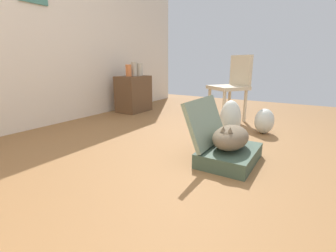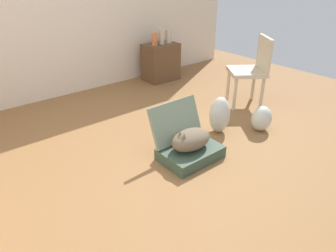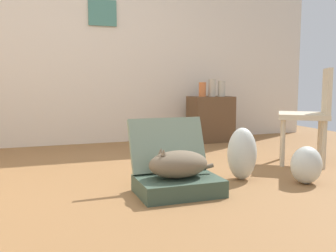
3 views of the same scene
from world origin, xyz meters
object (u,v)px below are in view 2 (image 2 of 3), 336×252
(plastic_bag_clear, at_px, (262,118))
(vase_round, at_px, (162,37))
(vase_tall, at_px, (155,39))
(chair, at_px, (252,68))
(cat, at_px, (191,139))
(vase_short, at_px, (169,36))
(suitcase_base, at_px, (190,153))
(plastic_bag_white, at_px, (220,115))
(side_table, at_px, (161,62))

(plastic_bag_clear, xyz_separation_m, vase_round, (0.24, 2.18, 0.58))
(vase_tall, relative_size, chair, 0.20)
(cat, height_order, vase_short, vase_short)
(vase_short, bearing_deg, plastic_bag_clear, -99.86)
(suitcase_base, xyz_separation_m, vase_round, (1.30, 2.10, 0.67))
(suitcase_base, distance_m, cat, 0.16)
(cat, xyz_separation_m, chair, (1.58, 0.50, 0.30))
(suitcase_base, relative_size, plastic_bag_white, 1.37)
(cat, relative_size, plastic_bag_clear, 1.72)
(suitcase_base, relative_size, side_table, 0.98)
(suitcase_base, bearing_deg, plastic_bag_clear, -4.25)
(side_table, relative_size, vase_short, 2.89)
(plastic_bag_white, xyz_separation_m, chair, (0.93, 0.29, 0.31))
(plastic_bag_clear, bearing_deg, vase_short, 80.14)
(cat, distance_m, vase_round, 2.52)
(plastic_bag_clear, height_order, vase_tall, vase_tall)
(cat, height_order, plastic_bag_clear, cat)
(vase_short, bearing_deg, suitcase_base, -124.53)
(plastic_bag_white, distance_m, chair, 1.02)
(suitcase_base, height_order, vase_round, vase_round)
(suitcase_base, height_order, plastic_bag_white, plastic_bag_white)
(vase_tall, bearing_deg, side_table, 11.99)
(vase_round, height_order, chair, chair)
(plastic_bag_clear, xyz_separation_m, side_table, (0.24, 2.21, 0.15))
(plastic_bag_clear, distance_m, chair, 0.86)
(cat, xyz_separation_m, plastic_bag_white, (0.65, 0.21, -0.01))
(vase_round, bearing_deg, plastic_bag_white, -109.05)
(suitcase_base, relative_size, plastic_bag_clear, 1.97)
(plastic_bag_white, bearing_deg, vase_tall, 74.82)
(plastic_bag_white, bearing_deg, vase_round, 70.95)
(side_table, relative_size, vase_tall, 3.19)
(vase_short, bearing_deg, cat, -124.61)
(side_table, bearing_deg, chair, -80.33)
(vase_round, bearing_deg, cat, -121.84)
(suitcase_base, xyz_separation_m, plastic_bag_clear, (1.06, -0.08, 0.09))
(suitcase_base, xyz_separation_m, side_table, (1.30, 2.13, 0.24))
(suitcase_base, xyz_separation_m, chair, (1.58, 0.50, 0.46))
(suitcase_base, relative_size, cat, 1.15)
(cat, height_order, side_table, side_table)
(plastic_bag_white, relative_size, chair, 0.46)
(vase_short, distance_m, chair, 1.61)
(plastic_bag_white, xyz_separation_m, vase_tall, (0.51, 1.89, 0.49))
(cat, relative_size, vase_tall, 2.71)
(plastic_bag_white, height_order, vase_round, vase_round)
(suitcase_base, bearing_deg, plastic_bag_white, 17.92)
(plastic_bag_white, height_order, plastic_bag_clear, plastic_bag_white)
(suitcase_base, distance_m, plastic_bag_white, 0.70)
(cat, relative_size, chair, 0.55)
(suitcase_base, height_order, cat, cat)
(vase_short, xyz_separation_m, chair, (0.14, -1.60, -0.19))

